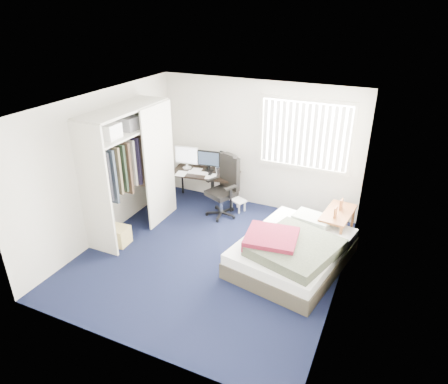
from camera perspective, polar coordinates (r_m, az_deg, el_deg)
ground at (r=6.61m, az=-1.88°, el=-9.21°), size 4.20×4.20×0.00m
room_shell at (r=5.88m, az=-2.09°, el=2.95°), size 4.20×4.20×4.20m
window_assembly at (r=7.38m, az=11.47°, el=8.00°), size 1.72×0.09×1.32m
closet at (r=6.99m, az=-13.47°, el=4.65°), size 0.64×1.84×2.22m
desk at (r=8.04m, az=-2.63°, el=3.20°), size 1.42×0.80×1.13m
office_chair at (r=7.64m, az=0.05°, el=-0.05°), size 0.75×0.75×1.21m
footstool at (r=7.89m, az=2.05°, el=-1.47°), size 0.36×0.33×0.23m
nightstand at (r=6.98m, az=15.95°, el=-3.25°), size 0.52×0.90×0.77m
bed at (r=6.35m, az=9.71°, el=-8.23°), size 1.79×2.17×0.64m
pine_box at (r=7.11m, az=-15.09°, el=-5.97°), size 0.43×0.33×0.31m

